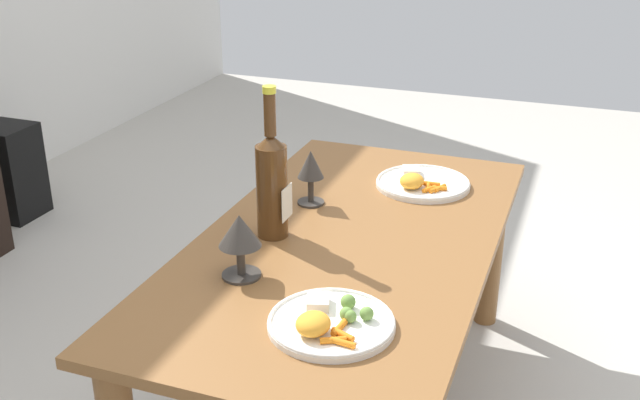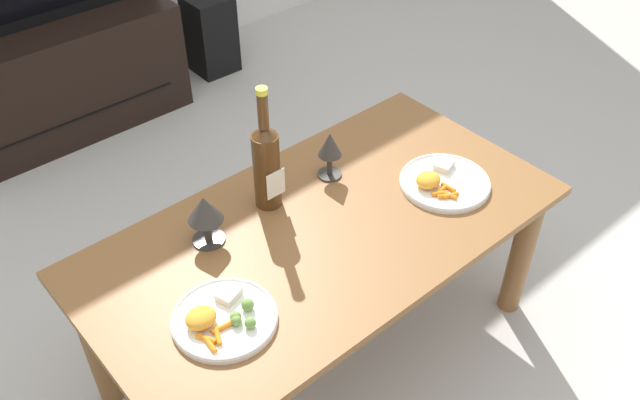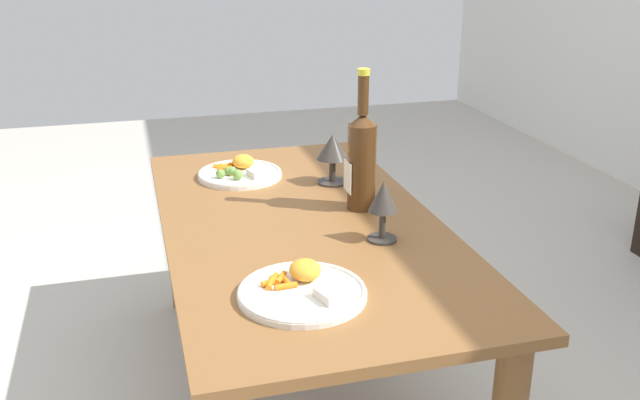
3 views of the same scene
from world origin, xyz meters
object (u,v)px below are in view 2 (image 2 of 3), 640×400
(tv_stand, at_px, (57,75))
(dinner_plate_right, at_px, (443,182))
(floor_speaker, at_px, (211,34))
(wine_bottle, at_px, (266,163))
(goblet_right, at_px, (330,147))
(dinner_plate_left, at_px, (223,318))
(dining_table, at_px, (323,251))
(goblet_left, at_px, (205,211))

(tv_stand, xyz_separation_m, dinner_plate_right, (0.42, -1.80, 0.28))
(floor_speaker, distance_m, wine_bottle, 1.76)
(goblet_right, bearing_deg, dinner_plate_left, -155.56)
(tv_stand, bearing_deg, goblet_right, -82.50)
(dining_table, height_order, floor_speaker, dining_table)
(floor_speaker, height_order, goblet_right, goblet_right)
(floor_speaker, xyz_separation_m, goblet_right, (-0.57, -1.53, 0.42))
(floor_speaker, xyz_separation_m, goblet_left, (-0.99, -1.53, 0.42))
(dinner_plate_right, bearing_deg, floor_speaker, 78.73)
(tv_stand, relative_size, dinner_plate_right, 3.96)
(wine_bottle, xyz_separation_m, dinner_plate_left, (-0.33, -0.26, -0.13))
(dining_table, height_order, goblet_right, goblet_right)
(tv_stand, distance_m, dinner_plate_left, 1.85)
(tv_stand, bearing_deg, dining_table, -88.52)
(floor_speaker, bearing_deg, goblet_left, -122.16)
(wine_bottle, relative_size, goblet_right, 2.50)
(dining_table, height_order, dinner_plate_right, dinner_plate_right)
(goblet_left, xyz_separation_m, dinner_plate_left, (-0.13, -0.25, -0.09))
(dining_table, relative_size, goblet_right, 8.83)
(tv_stand, height_order, dinner_plate_left, dinner_plate_left)
(wine_bottle, bearing_deg, dinner_plate_left, -141.73)
(floor_speaker, height_order, goblet_left, goblet_left)
(wine_bottle, bearing_deg, dinner_plate_right, -31.80)
(tv_stand, height_order, dinner_plate_right, dinner_plate_right)
(dining_table, distance_m, floor_speaker, 1.85)
(dining_table, relative_size, goblet_left, 8.97)
(dinner_plate_left, distance_m, dinner_plate_right, 0.76)
(floor_speaker, relative_size, dinner_plate_left, 1.57)
(tv_stand, relative_size, wine_bottle, 2.80)
(dining_table, height_order, dinner_plate_left, dinner_plate_left)
(floor_speaker, bearing_deg, dinner_plate_right, -100.61)
(goblet_right, bearing_deg, floor_speaker, 69.63)
(wine_bottle, xyz_separation_m, goblet_right, (0.21, -0.02, -0.04))
(tv_stand, bearing_deg, dinner_plate_left, -100.69)
(tv_stand, relative_size, floor_speaker, 2.66)
(floor_speaker, relative_size, wine_bottle, 1.05)
(goblet_left, distance_m, dinner_plate_right, 0.68)
(dinner_plate_right, bearing_deg, tv_stand, 103.10)
(dining_table, distance_m, tv_stand, 1.72)
(goblet_left, bearing_deg, floor_speaker, 57.18)
(floor_speaker, bearing_deg, dinner_plate_left, -121.39)
(goblet_left, relative_size, dinner_plate_left, 0.59)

